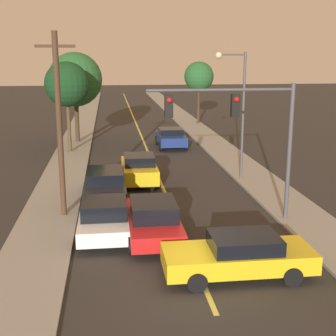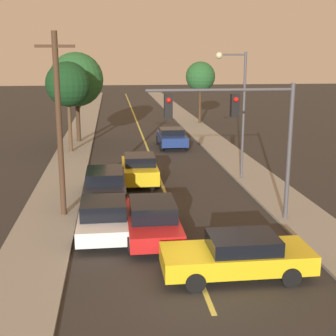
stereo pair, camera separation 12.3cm
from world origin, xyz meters
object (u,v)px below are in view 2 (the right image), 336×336
(car_far_oncoming, at_px, (172,137))
(traffic_signal_mast, at_px, (242,123))
(car_outer_lane_second, at_px, (105,185))
(utility_pole_left, at_px, (59,123))
(tree_right_near, at_px, (200,77))
(car_near_lane_second, at_px, (139,168))
(car_near_lane_front, at_px, (152,219))
(car_outer_lane_front, at_px, (104,217))
(tree_left_near, at_px, (76,80))
(streetlamp_right, at_px, (237,99))
(car_crossing_right, at_px, (238,255))
(tree_left_far, at_px, (68,84))

(car_far_oncoming, distance_m, traffic_signal_mast, 17.21)
(car_outer_lane_second, xyz_separation_m, car_far_oncoming, (4.93, 13.26, -0.06))
(traffic_signal_mast, relative_size, utility_pole_left, 0.78)
(car_far_oncoming, xyz_separation_m, tree_right_near, (4.45, 12.15, 4.00))
(car_near_lane_second, distance_m, utility_pole_left, 7.22)
(car_near_lane_front, relative_size, car_outer_lane_front, 1.12)
(car_far_oncoming, bearing_deg, tree_left_near, -21.67)
(traffic_signal_mast, height_order, tree_right_near, tree_right_near)
(car_near_lane_front, xyz_separation_m, traffic_signal_mast, (3.76, 1.26, 3.46))
(car_near_lane_second, distance_m, car_outer_lane_second, 3.82)
(car_outer_lane_second, distance_m, tree_left_near, 16.81)
(car_near_lane_front, relative_size, car_near_lane_second, 1.12)
(traffic_signal_mast, height_order, utility_pole_left, utility_pole_left)
(streetlamp_right, distance_m, tree_right_near, 22.34)
(car_crossing_right, height_order, tree_left_near, tree_left_near)
(car_outer_lane_second, bearing_deg, car_near_lane_second, 60.97)
(car_near_lane_front, xyz_separation_m, car_crossing_right, (2.41, -3.52, -0.07))
(car_outer_lane_front, bearing_deg, car_near_lane_front, -16.40)
(car_outer_lane_front, height_order, car_far_oncoming, car_outer_lane_front)
(car_near_lane_second, distance_m, car_crossing_right, 11.94)
(tree_left_far, bearing_deg, car_crossing_right, -71.44)
(car_near_lane_second, bearing_deg, car_far_oncoming, 72.80)
(car_crossing_right, relative_size, tree_left_far, 0.75)
(car_near_lane_front, distance_m, car_near_lane_second, 8.17)
(car_near_lane_second, distance_m, car_far_oncoming, 10.39)
(streetlamp_right, bearing_deg, traffic_signal_mast, -103.25)
(traffic_signal_mast, bearing_deg, tree_right_near, 82.59)
(streetlamp_right, bearing_deg, tree_left_near, 126.19)
(car_outer_lane_second, height_order, tree_right_near, tree_right_near)
(car_outer_lane_front, relative_size, tree_right_near, 0.68)
(car_outer_lane_second, distance_m, tree_left_far, 12.95)
(car_near_lane_second, relative_size, tree_right_near, 0.69)
(streetlamp_right, bearing_deg, car_outer_lane_front, -133.98)
(car_near_lane_second, height_order, car_crossing_right, car_near_lane_second)
(streetlamp_right, distance_m, tree_left_near, 16.05)
(car_near_lane_second, xyz_separation_m, traffic_signal_mast, (3.76, -6.91, 3.44))
(car_outer_lane_front, relative_size, car_far_oncoming, 1.00)
(car_near_lane_front, height_order, tree_left_near, tree_left_near)
(car_near_lane_front, relative_size, car_outer_lane_second, 0.93)
(car_near_lane_front, height_order, car_near_lane_second, car_near_lane_second)
(car_near_lane_second, relative_size, traffic_signal_mast, 0.71)
(tree_left_near, bearing_deg, car_far_oncoming, -21.67)
(car_crossing_right, distance_m, tree_right_near, 34.39)
(car_outer_lane_front, height_order, tree_left_far, tree_left_far)
(car_near_lane_second, xyz_separation_m, utility_pole_left, (-3.63, -5.27, 3.33))
(car_outer_lane_front, relative_size, utility_pole_left, 0.54)
(car_near_lane_front, height_order, tree_left_far, tree_left_far)
(car_near_lane_front, bearing_deg, tree_right_near, 76.02)
(car_crossing_right, distance_m, traffic_signal_mast, 6.09)
(car_far_oncoming, relative_size, tree_left_near, 0.60)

